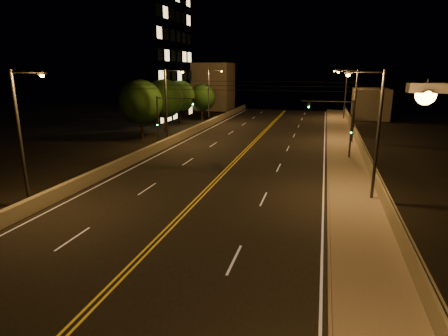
% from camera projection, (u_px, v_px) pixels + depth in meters
% --- Properties ---
extents(road, '(18.00, 120.00, 0.02)m').
position_uv_depth(road, '(205.00, 192.00, 28.06)').
color(road, black).
rests_on(road, ground).
extents(sidewalk, '(3.60, 120.00, 0.30)m').
position_uv_depth(sidewalk, '(357.00, 203.00, 25.35)').
color(sidewalk, gray).
rests_on(sidewalk, ground).
extents(curb, '(0.14, 120.00, 0.15)m').
position_uv_depth(curb, '(328.00, 201.00, 25.83)').
color(curb, gray).
rests_on(curb, ground).
extents(parapet_wall, '(0.30, 120.00, 1.00)m').
position_uv_depth(parapet_wall, '(384.00, 196.00, 24.78)').
color(parapet_wall, gray).
rests_on(parapet_wall, sidewalk).
extents(jersey_barrier, '(0.45, 120.00, 0.97)m').
position_uv_depth(jersey_barrier, '(94.00, 177.00, 30.28)').
color(jersey_barrier, gray).
rests_on(jersey_barrier, ground).
extents(distant_building_right, '(6.00, 10.00, 5.45)m').
position_uv_depth(distant_building_right, '(370.00, 103.00, 69.62)').
color(distant_building_right, gray).
rests_on(distant_building_right, ground).
extents(distant_building_left, '(8.00, 8.00, 10.20)m').
position_uv_depth(distant_building_left, '(214.00, 86.00, 83.86)').
color(distant_building_left, gray).
rests_on(distant_building_left, ground).
extents(parapet_rail, '(0.06, 120.00, 0.06)m').
position_uv_depth(parapet_rail, '(385.00, 188.00, 24.64)').
color(parapet_rail, black).
rests_on(parapet_rail, parapet_wall).
extents(lane_markings, '(17.32, 116.00, 0.00)m').
position_uv_depth(lane_markings, '(205.00, 192.00, 27.99)').
color(lane_markings, silver).
rests_on(lane_markings, road).
extents(streetlight_1, '(2.55, 0.28, 8.89)m').
position_uv_depth(streetlight_1, '(374.00, 128.00, 24.69)').
color(streetlight_1, '#2D2D33').
rests_on(streetlight_1, ground).
extents(streetlight_2, '(2.55, 0.28, 8.89)m').
position_uv_depth(streetlight_2, '(353.00, 101.00, 44.85)').
color(streetlight_2, '#2D2D33').
rests_on(streetlight_2, ground).
extents(streetlight_3, '(2.55, 0.28, 8.89)m').
position_uv_depth(streetlight_3, '(344.00, 91.00, 66.28)').
color(streetlight_3, '#2D2D33').
rests_on(streetlight_3, ground).
extents(streetlight_4, '(2.55, 0.28, 8.89)m').
position_uv_depth(streetlight_4, '(23.00, 131.00, 23.39)').
color(streetlight_4, '#2D2D33').
rests_on(streetlight_4, ground).
extents(streetlight_5, '(2.55, 0.28, 8.89)m').
position_uv_depth(streetlight_5, '(168.00, 101.00, 44.93)').
color(streetlight_5, '#2D2D33').
rests_on(streetlight_5, ground).
extents(streetlight_6, '(2.55, 0.28, 8.89)m').
position_uv_depth(streetlight_6, '(210.00, 93.00, 61.17)').
color(streetlight_6, '#2D2D33').
rests_on(streetlight_6, ground).
extents(traffic_signal_right, '(5.11, 0.31, 6.02)m').
position_uv_depth(traffic_signal_right, '(341.00, 122.00, 37.15)').
color(traffic_signal_right, '#2D2D33').
rests_on(traffic_signal_right, ground).
extents(traffic_signal_left, '(5.11, 0.31, 6.02)m').
position_uv_depth(traffic_signal_left, '(166.00, 116.00, 41.79)').
color(traffic_signal_left, '#2D2D33').
rests_on(traffic_signal_left, ground).
extents(overhead_wires, '(22.00, 0.03, 0.83)m').
position_uv_depth(overhead_wires, '(235.00, 86.00, 35.04)').
color(overhead_wires, black).
extents(building_tower, '(24.00, 15.00, 25.87)m').
position_uv_depth(building_tower, '(107.00, 47.00, 60.96)').
color(building_tower, gray).
rests_on(building_tower, ground).
extents(tree_0, '(5.63, 5.63, 7.64)m').
position_uv_depth(tree_0, '(141.00, 102.00, 48.00)').
color(tree_0, black).
rests_on(tree_0, ground).
extents(tree_1, '(5.56, 5.56, 7.53)m').
position_uv_depth(tree_1, '(164.00, 99.00, 54.11)').
color(tree_1, black).
rests_on(tree_1, ground).
extents(tree_2, '(5.31, 5.31, 7.19)m').
position_uv_depth(tree_2, '(179.00, 96.00, 62.25)').
color(tree_2, black).
rests_on(tree_2, ground).
extents(tree_3, '(4.68, 4.68, 6.35)m').
position_uv_depth(tree_3, '(202.00, 98.00, 66.01)').
color(tree_3, black).
rests_on(tree_3, ground).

